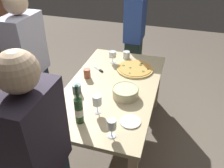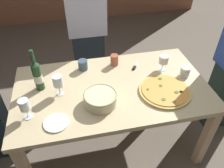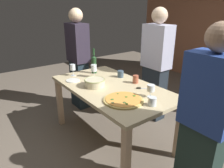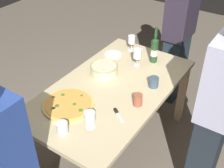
% 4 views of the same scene
% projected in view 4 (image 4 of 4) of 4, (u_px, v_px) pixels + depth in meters
% --- Properties ---
extents(ground_plane, '(8.00, 8.00, 0.00)m').
position_uv_depth(ground_plane, '(112.00, 145.00, 2.96)').
color(ground_plane, '#6E6154').
extents(dining_table, '(1.60, 0.90, 0.75)m').
position_uv_depth(dining_table, '(112.00, 95.00, 2.57)').
color(dining_table, '#CDB98B').
rests_on(dining_table, ground).
extents(pizza, '(0.42, 0.42, 0.03)m').
position_uv_depth(pizza, '(68.00, 104.00, 2.31)').
color(pizza, '#D5B763').
rests_on(pizza, dining_table).
extents(serving_bowl, '(0.25, 0.25, 0.09)m').
position_uv_depth(serving_bowl, '(104.00, 69.00, 2.65)').
color(serving_bowl, beige).
rests_on(serving_bowl, dining_table).
extents(wine_bottle, '(0.07, 0.07, 0.36)m').
position_uv_depth(wine_bottle, '(154.00, 49.00, 2.78)').
color(wine_bottle, '#214323').
rests_on(wine_bottle, dining_table).
extents(wine_glass_near_pizza, '(0.08, 0.08, 0.18)m').
position_uv_depth(wine_glass_near_pizza, '(137.00, 54.00, 2.73)').
color(wine_glass_near_pizza, white).
rests_on(wine_glass_near_pizza, dining_table).
extents(wine_glass_by_bottle, '(0.08, 0.08, 0.14)m').
position_uv_depth(wine_glass_by_bottle, '(90.00, 117.00, 2.06)').
color(wine_glass_by_bottle, white).
rests_on(wine_glass_by_bottle, dining_table).
extents(wine_glass_far_left, '(0.07, 0.07, 0.16)m').
position_uv_depth(wine_glass_far_left, '(132.00, 40.00, 2.98)').
color(wine_glass_far_left, white).
rests_on(wine_glass_far_left, dining_table).
extents(cup_amber, '(0.08, 0.08, 0.09)m').
position_uv_depth(cup_amber, '(62.00, 128.00, 2.05)').
color(cup_amber, white).
rests_on(cup_amber, dining_table).
extents(cup_ceramic, '(0.07, 0.07, 0.10)m').
position_uv_depth(cup_ceramic, '(138.00, 100.00, 2.29)').
color(cup_ceramic, '#A7543B').
rests_on(cup_ceramic, dining_table).
extents(cup_spare, '(0.08, 0.08, 0.09)m').
position_uv_depth(cup_spare, '(154.00, 82.00, 2.49)').
color(cup_spare, '#3E5266').
rests_on(cup_spare, dining_table).
extents(side_plate, '(0.18, 0.18, 0.01)m').
position_uv_depth(side_plate, '(113.00, 54.00, 2.96)').
color(side_plate, white).
rests_on(side_plate, dining_table).
extents(pizza_knife, '(0.11, 0.14, 0.02)m').
position_uv_depth(pizza_knife, '(117.00, 113.00, 2.23)').
color(pizza_knife, silver).
rests_on(pizza_knife, dining_table).
extents(person_host, '(0.41, 0.24, 1.66)m').
position_uv_depth(person_host, '(217.00, 110.00, 2.13)').
color(person_host, '#212932').
rests_on(person_host, ground).
extents(person_guest_right, '(0.39, 0.24, 1.64)m').
position_uv_depth(person_guest_right, '(179.00, 34.00, 3.15)').
color(person_guest_right, '#20303A').
rests_on(person_guest_right, ground).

